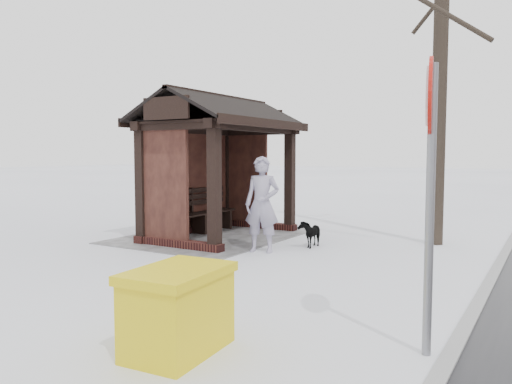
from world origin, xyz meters
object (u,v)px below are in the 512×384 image
dog (310,233)px  grit_bin (178,310)px  pedestrian (262,204)px  road_sign (430,146)px  bus_shelter (215,138)px

dog → grit_bin: bearing=-80.6°
dog → pedestrian: bearing=-122.9°
pedestrian → dog: pedestrian is taller
grit_bin → road_sign: road_sign is taller
grit_bin → bus_shelter: bearing=-151.9°
bus_shelter → grit_bin: bearing=32.8°
pedestrian → grit_bin: size_ratio=1.66×
pedestrian → bus_shelter: bearing=135.7°
bus_shelter → dog: size_ratio=5.68×
dog → bus_shelter: bearing=175.3°
pedestrian → road_sign: road_sign is taller
bus_shelter → pedestrian: bearing=60.5°
dog → road_sign: bearing=-56.8°
bus_shelter → road_sign: bus_shelter is taller
bus_shelter → dog: bus_shelter is taller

